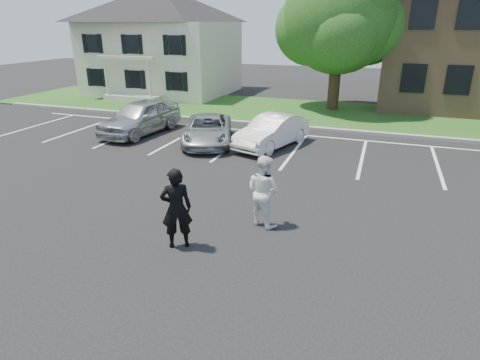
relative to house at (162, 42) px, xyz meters
name	(u,v)px	position (x,y,z in m)	size (l,w,h in m)	color
ground_plane	(227,239)	(13.00, -19.97, -3.83)	(90.00, 90.00, 0.00)	black
curb	(311,128)	(13.00, -7.97, -3.75)	(40.00, 0.30, 0.15)	gray
grass_strip	(323,113)	(13.00, -3.97, -3.79)	(44.00, 8.00, 0.08)	#244A1A
stall_lines	(331,148)	(14.40, -11.02, -3.82)	(34.00, 5.36, 0.01)	silver
house	(162,42)	(0.00, 0.00, 0.00)	(10.30, 9.22, 7.60)	beige
tree	(341,19)	(13.45, -2.45, 1.52)	(7.80, 7.20, 8.80)	black
man_black_suit	(176,208)	(11.99, -20.65, -2.82)	(0.74, 0.48, 2.02)	black
man_white_shirt	(263,191)	(13.60, -18.83, -2.85)	(0.95, 0.74, 1.95)	white
car_silver_west	(140,117)	(5.18, -11.56, -3.01)	(1.94, 4.83, 1.65)	#B5B5BA
car_silver_minivan	(208,130)	(9.00, -12.06, -3.20)	(2.07, 4.50, 1.25)	#A0A2A7
car_white_sedan	(272,131)	(11.89, -11.64, -3.14)	(1.46, 4.17, 1.38)	silver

